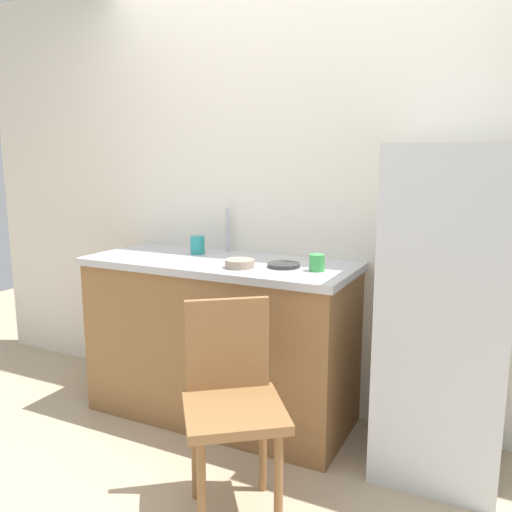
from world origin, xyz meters
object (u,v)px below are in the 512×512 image
(refrigerator, at_px, (447,314))
(hotplate, at_px, (284,265))
(chair, at_px, (232,398))
(terracotta_bowl, at_px, (240,264))
(cup_green, at_px, (317,263))
(cup_teal, at_px, (198,245))

(refrigerator, height_order, hotplate, refrigerator)
(chair, xyz_separation_m, terracotta_bowl, (-0.26, 0.56, 0.44))
(refrigerator, relative_size, terracotta_bowl, 10.09)
(cup_green, bearing_deg, terracotta_bowl, -165.75)
(terracotta_bowl, relative_size, cup_teal, 1.45)
(chair, height_order, cup_green, cup_green)
(refrigerator, xyz_separation_m, cup_teal, (-1.42, 0.09, 0.20))
(refrigerator, bearing_deg, cup_teal, 176.17)
(hotplate, xyz_separation_m, cup_teal, (-0.61, 0.13, 0.04))
(hotplate, bearing_deg, refrigerator, 2.66)
(cup_teal, bearing_deg, hotplate, -12.25)
(chair, distance_m, hotplate, 0.80)
(chair, bearing_deg, cup_teal, 92.57)
(cup_green, relative_size, cup_teal, 0.81)
(chair, distance_m, cup_teal, 1.15)
(cup_green, bearing_deg, cup_teal, 169.55)
(chair, xyz_separation_m, cup_teal, (-0.67, 0.81, 0.47))
(chair, relative_size, cup_green, 10.51)
(hotplate, height_order, cup_green, cup_green)
(chair, distance_m, cup_green, 0.82)
(refrigerator, distance_m, cup_teal, 1.43)
(terracotta_bowl, height_order, cup_green, cup_green)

